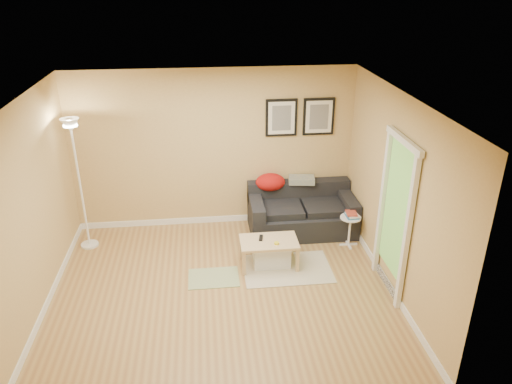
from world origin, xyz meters
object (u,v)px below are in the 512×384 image
sofa (302,210)px  side_table (349,231)px  book_stack (352,214)px  floor_lamp (81,189)px  coffee_table (269,253)px  storage_bin (271,254)px

sofa → side_table: sofa is taller
side_table → book_stack: book_stack is taller
sofa → floor_lamp: (-3.38, -0.10, 0.60)m
side_table → floor_lamp: 4.11m
book_stack → coffee_table: bearing=-152.5°
storage_bin → floor_lamp: bearing=163.1°
sofa → floor_lamp: 3.43m
storage_bin → side_table: side_table is taller
book_stack → floor_lamp: 4.09m
side_table → book_stack: (0.02, 0.01, 0.28)m
sofa → coffee_table: (-0.68, -0.97, -0.17)m
book_stack → side_table: bearing=-132.6°
side_table → book_stack: size_ratio=2.14×
coffee_table → side_table: side_table is taller
book_stack → floor_lamp: (-4.04, 0.43, 0.44)m
coffee_table → side_table: bearing=7.8°
coffee_table → book_stack: bearing=8.2°
coffee_table → floor_lamp: floor_lamp is taller
coffee_table → floor_lamp: size_ratio=0.40×
sofa → storage_bin: (-0.64, -0.94, -0.21)m
storage_bin → coffee_table: bearing=-141.1°
book_stack → floor_lamp: floor_lamp is taller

